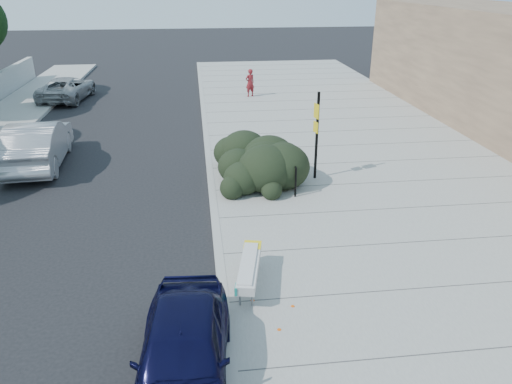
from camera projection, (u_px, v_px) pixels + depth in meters
ground at (219, 259)px, 12.31m from camera, size 120.00×120.00×0.00m
sidewalk_near at (371, 174)px, 17.46m from camera, size 11.20×50.00×0.15m
curb_near at (211, 181)px, 16.83m from camera, size 0.22×50.00×0.17m
bench at (249, 267)px, 10.85m from camera, size 0.80×1.98×0.59m
bike_rack at (295, 176)px, 15.50m from camera, size 0.10×0.65×0.95m
sign_post at (317, 131)px, 16.23m from camera, size 0.14×0.33×2.93m
hedge at (256, 151)px, 16.90m from camera, size 3.28×4.78×1.63m
sedan_navy at (183, 352)px, 8.32m from camera, size 1.84×4.00×1.33m
wagon_silver at (37, 144)px, 18.14m from camera, size 2.07×5.10×1.65m
suv_silver at (67, 88)px, 27.93m from camera, size 2.71×4.90×1.30m
pedestrian at (250, 83)px, 28.05m from camera, size 0.66×0.57×1.53m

